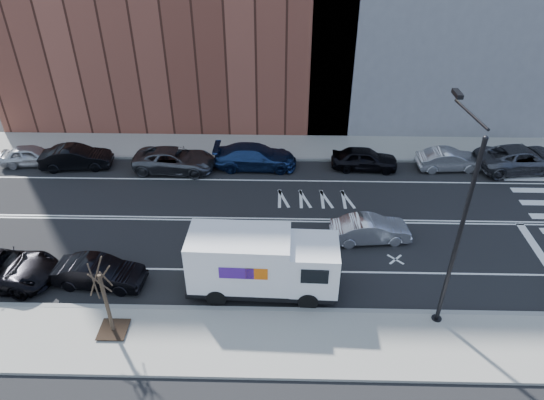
{
  "coord_description": "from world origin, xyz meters",
  "views": [
    {
      "loc": [
        0.11,
        -22.34,
        16.33
      ],
      "look_at": [
        -0.41,
        -0.05,
        1.4
      ],
      "focal_mm": 32.0,
      "sensor_mm": 36.0,
      "label": 1
    }
  ],
  "objects_px": {
    "far_parked_a": "(31,155)",
    "driving_sedan": "(370,229)",
    "fedex_van": "(262,263)",
    "far_parked_b": "(76,157)"
  },
  "relations": [
    {
      "from": "fedex_van",
      "to": "far_parked_a",
      "type": "xyz_separation_m",
      "value": [
        -16.04,
        11.67,
        -0.98
      ]
    },
    {
      "from": "fedex_van",
      "to": "far_parked_b",
      "type": "distance_m",
      "value": 17.13
    },
    {
      "from": "far_parked_a",
      "to": "driving_sedan",
      "type": "relative_size",
      "value": 0.95
    },
    {
      "from": "far_parked_b",
      "to": "driving_sedan",
      "type": "relative_size",
      "value": 1.09
    },
    {
      "from": "far_parked_b",
      "to": "driving_sedan",
      "type": "xyz_separation_m",
      "value": [
        18.48,
        -7.4,
        -0.06
      ]
    },
    {
      "from": "far_parked_b",
      "to": "fedex_van",
      "type": "bearing_deg",
      "value": -137.3
    },
    {
      "from": "far_parked_a",
      "to": "far_parked_b",
      "type": "height_order",
      "value": "far_parked_b"
    },
    {
      "from": "fedex_van",
      "to": "far_parked_b",
      "type": "height_order",
      "value": "fedex_van"
    },
    {
      "from": "far_parked_a",
      "to": "driving_sedan",
      "type": "bearing_deg",
      "value": -115.69
    },
    {
      "from": "fedex_van",
      "to": "driving_sedan",
      "type": "distance_m",
      "value": 6.93
    }
  ]
}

